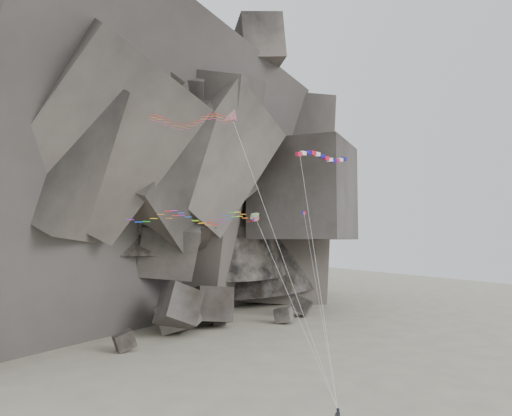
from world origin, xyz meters
TOP-DOWN VIEW (x-y plane):
  - ground at (0.00, 0.00)m, footprint 260.00×260.00m
  - headland at (0.00, 70.00)m, footprint 110.00×70.00m
  - boulder_field at (-8.03, 35.63)m, footprint 80.55×17.27m
  - delta_kite at (-9.74, 3.78)m, footprint 13.47×13.86m
  - banner_kite at (9.44, 2.85)m, footprint 15.07×12.99m
  - parafoil_kite at (-9.94, 2.95)m, footprint 16.38×12.93m
  - pennant_kite at (3.97, -0.40)m, footprint 6.62×11.57m

SIDE VIEW (x-z plane):
  - ground at x=0.00m, z-range 0.00..0.00m
  - boulder_field at x=-8.03m, z-range -2.18..7.67m
  - pennant_kite at x=3.97m, z-range 7.20..26.47m
  - parafoil_kite at x=-9.94m, z-range 10.65..29.78m
  - banner_kite at x=9.44m, z-range 14.52..41.60m
  - delta_kite at x=-9.74m, z-range 15.25..46.21m
  - headland at x=0.00m, z-range 0.00..84.00m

